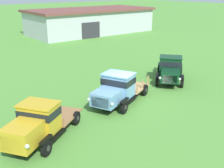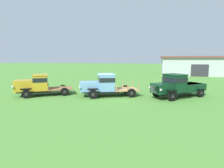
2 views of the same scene
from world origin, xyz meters
name	(u,v)px [view 1 (image 1 of 2)]	position (x,y,z in m)	size (l,w,h in m)	color
ground_plane	(124,103)	(0.00, 0.00, 0.00)	(240.00, 240.00, 0.00)	#518E38
farm_shed	(91,21)	(15.54, 26.93, 2.03)	(20.90, 9.72, 4.03)	#B2B7BC
vintage_truck_foreground_near	(37,123)	(-6.63, -1.14, 1.08)	(5.35, 4.46, 2.02)	black
vintage_truck_second_in_line	(117,89)	(-0.52, 0.20, 1.11)	(5.77, 3.99, 2.08)	black
vintage_truck_midrow_center	(170,68)	(6.13, 1.40, 1.07)	(5.21, 4.79, 2.13)	black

